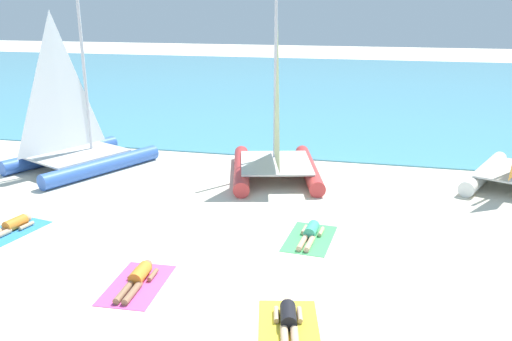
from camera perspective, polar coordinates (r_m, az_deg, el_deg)
ground_plane at (r=20.45m, az=3.61°, el=1.23°), size 120.00×120.00×0.00m
ocean_water at (r=39.93m, az=8.72°, el=9.00°), size 120.00×40.00×0.05m
sailboat_red at (r=18.00m, az=2.12°, el=1.89°), size 3.89×5.03×5.81m
sailboat_blue at (r=20.08m, az=-18.67°, el=2.75°), size 4.68×5.53×6.14m
towel_leftmost at (r=15.35m, az=-24.87°, el=-5.95°), size 1.43×2.07×0.01m
sunbather_leftmost at (r=15.35m, az=-24.74°, el=-5.44°), size 0.68×1.56×0.30m
towel_center_left at (r=11.74m, az=-12.63°, el=-11.86°), size 1.20×1.96×0.01m
sunbather_center_left at (r=11.74m, az=-12.54°, el=-11.17°), size 0.56×1.57×0.30m
towel_center_right at (r=13.62m, az=5.78°, el=-7.26°), size 1.23×1.97×0.01m
sunbather_center_right at (r=13.63m, az=5.85°, el=-6.67°), size 0.57×1.57×0.30m
towel_rightmost at (r=10.13m, az=3.52°, el=-16.55°), size 1.48×2.09×0.01m
sunbather_rightmost at (r=10.12m, az=3.52°, el=-15.75°), size 0.73×1.56×0.30m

